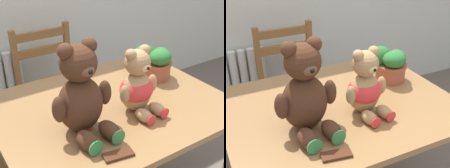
{
  "view_description": "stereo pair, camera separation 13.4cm",
  "coord_description": "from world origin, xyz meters",
  "views": [
    {
      "loc": [
        -0.7,
        -0.66,
        1.53
      ],
      "look_at": [
        -0.06,
        0.34,
        0.91
      ],
      "focal_mm": 50.0,
      "sensor_mm": 36.0,
      "label": 1
    },
    {
      "loc": [
        -0.59,
        -0.72,
        1.53
      ],
      "look_at": [
        -0.06,
        0.34,
        0.91
      ],
      "focal_mm": 50.0,
      "sensor_mm": 36.0,
      "label": 2
    }
  ],
  "objects": [
    {
      "name": "teddy_bear_right",
      "position": [
        0.07,
        0.33,
        0.86
      ],
      "size": [
        0.22,
        0.23,
        0.31
      ],
      "rotation": [
        0.0,
        0.0,
        3.26
      ],
      "color": "tan",
      "rests_on": "dining_table"
    },
    {
      "name": "chocolate_bar",
      "position": [
        -0.18,
        0.1,
        0.74
      ],
      "size": [
        0.13,
        0.07,
        0.01
      ],
      "primitive_type": "cube",
      "rotation": [
        0.0,
        0.0,
        -0.17
      ],
      "color": "#472314",
      "rests_on": "dining_table"
    },
    {
      "name": "potted_plant",
      "position": [
        0.36,
        0.55,
        0.84
      ],
      "size": [
        0.2,
        0.2,
        0.19
      ],
      "color": "#9E5138",
      "rests_on": "dining_table"
    },
    {
      "name": "dining_table",
      "position": [
        0.0,
        0.44,
        0.63
      ],
      "size": [
        1.11,
        0.87,
        0.74
      ],
      "color": "olive",
      "rests_on": "ground_plane"
    },
    {
      "name": "radiator",
      "position": [
        -0.41,
        1.61,
        0.29
      ],
      "size": [
        0.66,
        0.1,
        0.65
      ],
      "color": "silver",
      "rests_on": "ground_plane"
    },
    {
      "name": "teddy_bear_left",
      "position": [
        -0.22,
        0.32,
        0.91
      ],
      "size": [
        0.28,
        0.29,
        0.4
      ],
      "rotation": [
        0.0,
        0.0,
        3.23
      ],
      "color": "#472819",
      "rests_on": "dining_table"
    },
    {
      "name": "wooden_chair_behind",
      "position": [
        0.03,
        1.28,
        0.44
      ],
      "size": [
        0.44,
        0.44,
        0.87
      ],
      "rotation": [
        0.0,
        0.0,
        3.14
      ],
      "color": "brown",
      "rests_on": "ground_plane"
    }
  ]
}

